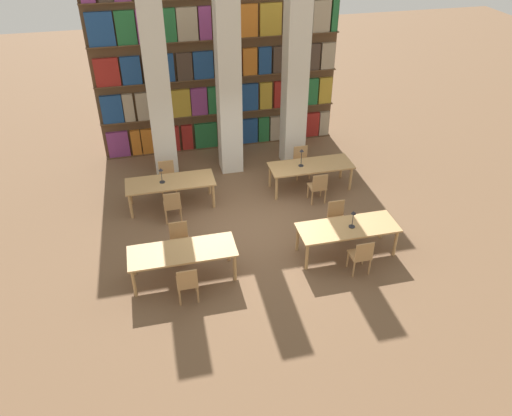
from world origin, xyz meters
The scene contains 20 objects.
ground_plane centered at (0.00, 0.00, 0.00)m, with size 40.00×40.00×0.00m, color brown.
bookshelf_bank centered at (0.01, 4.50, 2.65)m, with size 7.11×0.35×5.50m.
pillar_left centered at (-1.84, 3.02, 3.00)m, with size 0.61×0.61×6.00m.
pillar_center centered at (0.00, 3.02, 3.00)m, with size 0.61×0.61×6.00m.
pillar_right centered at (1.84, 3.02, 3.00)m, with size 0.61×0.61×6.00m.
reading_table_0 centered at (-1.87, -1.42, 0.65)m, with size 2.23×0.84×0.72m.
chair_0 centered at (-1.86, -2.12, 0.47)m, with size 0.42×0.40×0.87m.
chair_1 centered at (-1.86, -0.71, 0.47)m, with size 0.42×0.40×0.87m.
reading_table_1 centered at (1.77, -1.43, 0.65)m, with size 2.23×0.84×0.72m.
chair_2 centered at (1.81, -2.13, 0.47)m, with size 0.42×0.40×0.87m.
chair_3 centered at (1.81, -0.72, 0.47)m, with size 0.42×0.40×0.87m.
desk_lamp_0 centered at (1.85, -1.44, 1.00)m, with size 0.14×0.14×0.42m.
reading_table_2 centered at (-1.85, 1.42, 0.65)m, with size 2.23×0.84×0.72m.
chair_4 centered at (-1.89, 0.72, 0.47)m, with size 0.42×0.40×0.87m.
chair_5 centered at (-1.89, 2.13, 0.47)m, with size 0.42×0.40×0.87m.
desk_lamp_1 centered at (-2.05, 1.42, 0.99)m, with size 0.14×0.14×0.41m.
reading_table_3 centered at (1.87, 1.42, 0.65)m, with size 2.23×0.84×0.72m.
chair_6 centered at (1.84, 0.71, 0.47)m, with size 0.42×0.40×0.87m.
chair_7 centered at (1.84, 2.12, 0.47)m, with size 0.42×0.40×0.87m.
desk_lamp_2 centered at (1.60, 1.42, 1.06)m, with size 0.14×0.14×0.50m.
Camera 1 is at (-2.23, -9.55, 7.19)m, focal length 35.00 mm.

